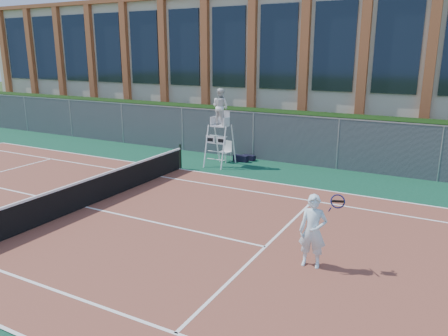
% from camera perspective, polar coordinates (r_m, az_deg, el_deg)
% --- Properties ---
extents(ground, '(120.00, 120.00, 0.00)m').
position_cam_1_polar(ground, '(15.08, -17.65, -4.98)').
color(ground, '#233814').
extents(apron, '(36.00, 20.00, 0.01)m').
position_cam_1_polar(apron, '(15.74, -15.06, -3.92)').
color(apron, '#0D3C28').
rests_on(apron, ground).
extents(tennis_court, '(23.77, 10.97, 0.02)m').
position_cam_1_polar(tennis_court, '(15.08, -17.66, -4.91)').
color(tennis_court, brown).
rests_on(tennis_court, apron).
extents(tennis_net, '(0.10, 11.30, 1.10)m').
position_cam_1_polar(tennis_net, '(14.92, -17.81, -3.04)').
color(tennis_net, black).
rests_on(tennis_net, ground).
extents(fence, '(40.00, 0.06, 2.20)m').
position_cam_1_polar(fence, '(21.60, -1.01, 4.64)').
color(fence, '#595E60').
rests_on(fence, ground).
extents(hedge, '(40.00, 1.40, 2.20)m').
position_cam_1_polar(hedge, '(22.63, 0.48, 5.12)').
color(hedge, black).
rests_on(hedge, ground).
extents(building, '(45.00, 10.60, 8.22)m').
position_cam_1_polar(building, '(29.58, 7.91, 13.21)').
color(building, beige).
rests_on(building, ground).
extents(umpire_chair, '(0.97, 1.49, 3.47)m').
position_cam_1_polar(umpire_chair, '(19.29, -0.47, 7.71)').
color(umpire_chair, white).
rests_on(umpire_chair, ground).
extents(plastic_chair, '(0.53, 0.53, 0.97)m').
position_cam_1_polar(plastic_chair, '(20.24, 0.34, 2.44)').
color(plastic_chair, silver).
rests_on(plastic_chair, apron).
extents(sports_bag_near, '(0.69, 0.28, 0.29)m').
position_cam_1_polar(sports_bag_near, '(20.32, 2.19, 1.26)').
color(sports_bag_near, black).
rests_on(sports_bag_near, apron).
extents(sports_bag_far, '(0.63, 0.34, 0.24)m').
position_cam_1_polar(sports_bag_far, '(20.61, 3.27, 1.37)').
color(sports_bag_far, black).
rests_on(sports_bag_far, apron).
extents(tennis_player, '(1.00, 0.69, 1.78)m').
position_cam_1_polar(tennis_player, '(10.46, 11.55, -8.06)').
color(tennis_player, white).
rests_on(tennis_player, tennis_court).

